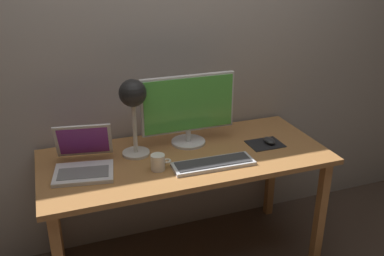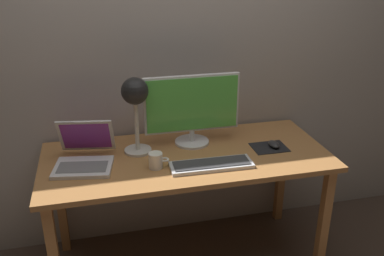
{
  "view_description": "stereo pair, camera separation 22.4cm",
  "coord_description": "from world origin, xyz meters",
  "px_view_note": "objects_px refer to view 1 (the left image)",
  "views": [
    {
      "loc": [
        -0.68,
        -2.0,
        1.79
      ],
      "look_at": [
        0.02,
        -0.05,
        0.92
      ],
      "focal_mm": 39.27,
      "sensor_mm": 36.0,
      "label": 1
    },
    {
      "loc": [
        -0.47,
        -2.06,
        1.79
      ],
      "look_at": [
        0.02,
        -0.05,
        0.92
      ],
      "focal_mm": 39.27,
      "sensor_mm": 36.0,
      "label": 2
    }
  ],
  "objects_px": {
    "keyboard_main": "(213,164)",
    "laptop": "(84,157)",
    "desk_lamp": "(133,100)",
    "mouse": "(269,141)",
    "monitor": "(188,107)",
    "coffee_mug": "(158,162)"
  },
  "relations": [
    {
      "from": "keyboard_main",
      "to": "laptop",
      "type": "relative_size",
      "value": 1.21
    },
    {
      "from": "desk_lamp",
      "to": "mouse",
      "type": "relative_size",
      "value": 4.54
    },
    {
      "from": "mouse",
      "to": "monitor",
      "type": "bearing_deg",
      "value": 159.31
    },
    {
      "from": "desk_lamp",
      "to": "monitor",
      "type": "bearing_deg",
      "value": 7.06
    },
    {
      "from": "desk_lamp",
      "to": "mouse",
      "type": "bearing_deg",
      "value": -9.45
    },
    {
      "from": "monitor",
      "to": "desk_lamp",
      "type": "xyz_separation_m",
      "value": [
        -0.33,
        -0.04,
        0.09
      ]
    },
    {
      "from": "keyboard_main",
      "to": "mouse",
      "type": "bearing_deg",
      "value": 19.09
    },
    {
      "from": "coffee_mug",
      "to": "desk_lamp",
      "type": "bearing_deg",
      "value": 108.09
    },
    {
      "from": "desk_lamp",
      "to": "keyboard_main",
      "type": "bearing_deg",
      "value": -37.52
    },
    {
      "from": "keyboard_main",
      "to": "coffee_mug",
      "type": "bearing_deg",
      "value": 168.47
    },
    {
      "from": "keyboard_main",
      "to": "desk_lamp",
      "type": "relative_size",
      "value": 1.02
    },
    {
      "from": "keyboard_main",
      "to": "desk_lamp",
      "type": "xyz_separation_m",
      "value": [
        -0.36,
        0.27,
        0.31
      ]
    },
    {
      "from": "monitor",
      "to": "coffee_mug",
      "type": "bearing_deg",
      "value": -135.01
    },
    {
      "from": "monitor",
      "to": "desk_lamp",
      "type": "bearing_deg",
      "value": -172.94
    },
    {
      "from": "monitor",
      "to": "laptop",
      "type": "bearing_deg",
      "value": -170.0
    },
    {
      "from": "mouse",
      "to": "coffee_mug",
      "type": "height_order",
      "value": "coffee_mug"
    },
    {
      "from": "desk_lamp",
      "to": "mouse",
      "type": "distance_m",
      "value": 0.84
    },
    {
      "from": "laptop",
      "to": "mouse",
      "type": "xyz_separation_m",
      "value": [
        1.07,
        -0.06,
        -0.04
      ]
    },
    {
      "from": "monitor",
      "to": "keyboard_main",
      "type": "relative_size",
      "value": 1.25
    },
    {
      "from": "monitor",
      "to": "coffee_mug",
      "type": "distance_m",
      "value": 0.41
    },
    {
      "from": "laptop",
      "to": "coffee_mug",
      "type": "relative_size",
      "value": 3.36
    },
    {
      "from": "coffee_mug",
      "to": "mouse",
      "type": "bearing_deg",
      "value": 6.99
    }
  ]
}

